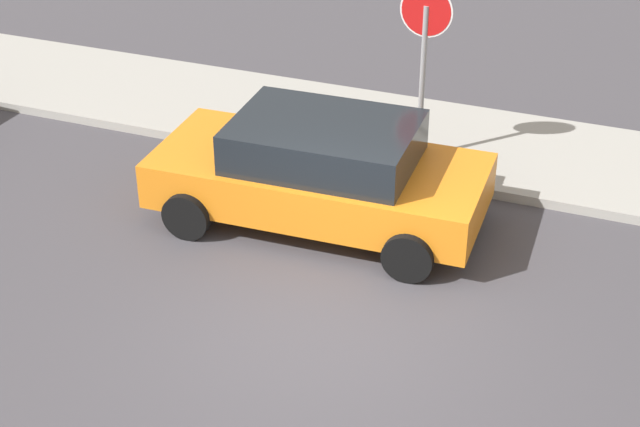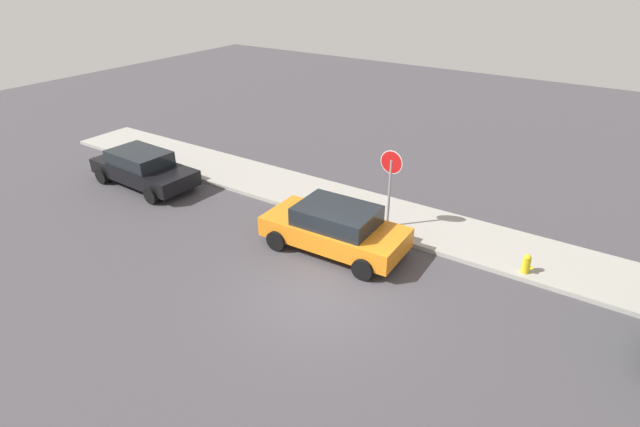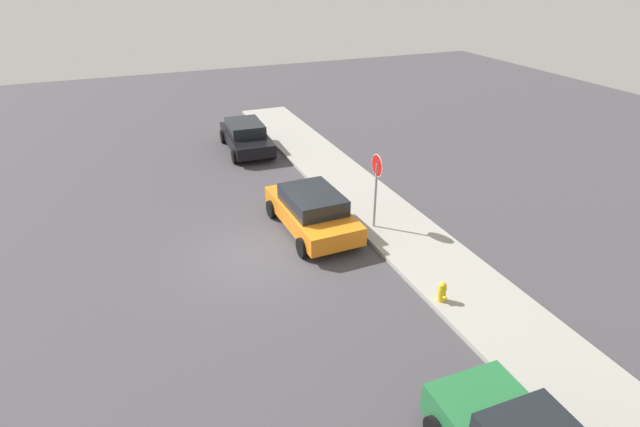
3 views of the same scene
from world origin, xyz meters
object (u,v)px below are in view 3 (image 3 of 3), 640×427
at_px(stop_sign, 376,180).
at_px(parked_car_orange, 312,210).
at_px(parked_car_black, 246,136).
at_px(fire_hydrant, 442,294).

height_order(stop_sign, parked_car_orange, stop_sign).
xyz_separation_m(parked_car_orange, parked_car_black, (-8.74, -0.01, -0.04)).
distance_m(stop_sign, fire_hydrant, 4.68).
xyz_separation_m(stop_sign, parked_car_orange, (-0.78, -1.98, -1.12)).
bearing_deg(parked_car_black, fire_hydrant, 6.98).
bearing_deg(stop_sign, fire_hydrant, -3.60).
height_order(stop_sign, fire_hydrant, stop_sign).
relative_size(parked_car_orange, parked_car_black, 0.96).
bearing_deg(fire_hydrant, stop_sign, 176.40).
xyz_separation_m(stop_sign, fire_hydrant, (4.42, -0.28, -1.52)).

